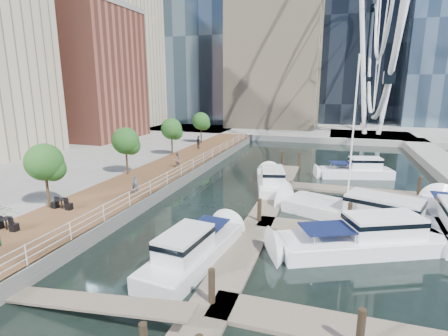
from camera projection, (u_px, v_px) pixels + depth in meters
ground at (170, 273)px, 18.10m from camera, size 520.00×520.00×0.00m
boardwalk at (155, 178)px, 34.54m from camera, size 6.00×60.00×1.00m
seawall at (183, 181)px, 33.66m from camera, size 0.25×60.00×1.00m
land_far at (310, 114)px, 112.64m from camera, size 200.00×114.00×1.00m
pier at (371, 137)px, 62.14m from camera, size 14.00×12.00×1.00m
railing at (181, 170)px, 33.45m from camera, size 0.10×60.00×1.05m
floating_docks at (333, 214)px, 24.92m from camera, size 16.00×34.00×2.60m
midrise_condos at (37, 57)px, 49.72m from camera, size 19.00×67.00×28.00m
street_trees at (126, 141)px, 33.44m from camera, size 2.60×42.60×4.60m
yacht_foreground at (362, 251)px, 20.52m from camera, size 11.14×7.25×2.15m
pedestrian_near at (135, 185)px, 27.82m from camera, size 0.63×0.52×1.49m
pedestrian_mid at (176, 160)px, 36.91m from camera, size 0.93×0.99×1.62m
pedestrian_far at (198, 142)px, 47.93m from camera, size 1.10×0.96×1.78m
moored_yachts at (353, 223)px, 24.63m from camera, size 18.64×36.82×11.50m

